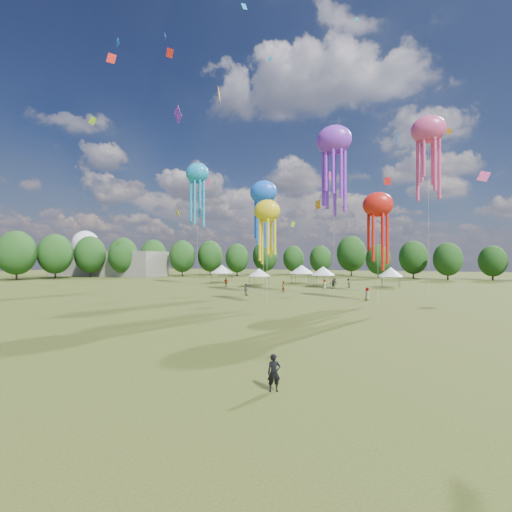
% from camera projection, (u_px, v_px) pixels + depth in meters
% --- Properties ---
extents(ground, '(300.00, 300.00, 0.00)m').
position_uv_depth(ground, '(157.00, 362.00, 18.39)').
color(ground, '#384416').
rests_on(ground, ground).
extents(observer_main, '(0.69, 0.60, 1.60)m').
position_uv_depth(observer_main, '(274.00, 373.00, 14.27)').
color(observer_main, black).
rests_on(observer_main, ground).
extents(spectator_near, '(1.11, 1.02, 1.83)m').
position_uv_depth(spectator_near, '(246.00, 290.00, 51.11)').
color(spectator_near, gray).
rests_on(spectator_near, ground).
extents(spectators_far, '(28.48, 21.31, 1.87)m').
position_uv_depth(spectators_far, '(320.00, 285.00, 61.62)').
color(spectators_far, gray).
rests_on(spectators_far, ground).
extents(festival_tents, '(42.07, 12.40, 4.32)m').
position_uv_depth(festival_tents, '(293.00, 270.00, 72.49)').
color(festival_tents, '#47474C').
rests_on(festival_tents, ground).
extents(show_kites, '(47.71, 25.21, 27.04)m').
position_uv_depth(show_kites, '(299.00, 180.00, 53.57)').
color(show_kites, blue).
rests_on(show_kites, ground).
extents(small_kites, '(71.57, 48.77, 46.03)m').
position_uv_depth(small_kites, '(315.00, 128.00, 59.29)').
color(small_kites, blue).
rests_on(small_kites, ground).
extents(treeline, '(201.57, 95.24, 13.43)m').
position_uv_depth(treeline, '(304.00, 255.00, 78.70)').
color(treeline, '#38281C').
rests_on(treeline, ground).
extents(hangar, '(40.00, 12.00, 8.00)m').
position_uv_depth(hangar, '(108.00, 264.00, 110.18)').
color(hangar, gray).
rests_on(hangar, ground).
extents(radome, '(9.00, 9.00, 16.00)m').
position_uv_depth(radome, '(86.00, 247.00, 121.19)').
color(radome, white).
rests_on(radome, ground).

